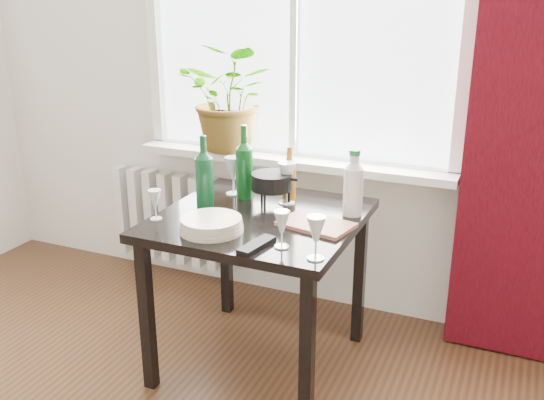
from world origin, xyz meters
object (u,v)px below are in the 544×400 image
at_px(fondue_pot, 272,189).
at_px(cutting_board, 316,224).
at_px(bottle_amber, 289,173).
at_px(wineglass_front_left, 155,205).
at_px(radiator, 175,218).
at_px(potted_plant, 232,98).
at_px(wineglass_back_left, 233,175).
at_px(wineglass_far_right, 316,237).
at_px(wineglass_back_center, 287,182).
at_px(plate_stack, 211,225).
at_px(cleaning_bottle, 353,182).
at_px(tv_remote, 257,245).
at_px(wineglass_front_right, 282,229).
at_px(wine_bottle_right, 244,161).
at_px(wine_bottle_left, 204,171).
at_px(table, 260,235).

relative_size(fondue_pot, cutting_board, 0.73).
relative_size(bottle_amber, wineglass_front_left, 1.91).
bearing_deg(radiator, potted_plant, -3.18).
bearing_deg(wineglass_back_left, wineglass_far_right, -41.60).
distance_m(wineglass_back_center, fondue_pot, 0.07).
xyz_separation_m(radiator, plate_stack, (0.75, -0.88, 0.39)).
xyz_separation_m(radiator, cleaning_bottle, (1.22, -0.46, 0.51)).
distance_m(fondue_pot, tv_remote, 0.51).
bearing_deg(wineglass_front_left, plate_stack, -4.53).
bearing_deg(wineglass_front_left, radiator, 118.67).
distance_m(radiator, wineglass_back_left, 0.87).
bearing_deg(fondue_pot, cutting_board, -49.52).
xyz_separation_m(wineglass_back_center, tv_remote, (0.09, -0.52, -0.09)).
distance_m(wineglass_front_right, fondue_pot, 0.50).
xyz_separation_m(wine_bottle_right, bottle_amber, (0.20, 0.05, -0.05)).
bearing_deg(tv_remote, radiator, 145.99).
xyz_separation_m(radiator, wine_bottle_left, (0.58, -0.63, 0.53)).
distance_m(table, plate_stack, 0.29).
relative_size(cleaning_bottle, wineglass_back_left, 1.57).
relative_size(plate_stack, cutting_board, 0.89).
bearing_deg(tv_remote, cutting_board, 76.26).
distance_m(wineglass_back_left, wineglass_front_left, 0.46).
bearing_deg(wineglass_back_left, tv_remote, -55.26).
relative_size(wine_bottle_left, wineglass_back_left, 1.77).
bearing_deg(table, wineglass_front_right, -51.72).
bearing_deg(wineglass_back_center, wineglass_far_right, -58.00).
bearing_deg(table, wine_bottle_right, 130.59).
bearing_deg(wineglass_back_center, table, -104.42).
relative_size(wine_bottle_right, cleaning_bottle, 1.19).
bearing_deg(wineglass_far_right, wineglass_front_left, 171.91).
relative_size(wine_bottle_right, bottle_amber, 1.37).
bearing_deg(cutting_board, table, 174.89).
bearing_deg(fondue_pot, table, -102.92).
bearing_deg(radiator, wine_bottle_left, -47.36).
bearing_deg(wineglass_front_left, potted_plant, 93.76).
bearing_deg(bottle_amber, wineglass_back_left, -173.03).
distance_m(radiator, wineglass_far_right, 1.62).
bearing_deg(radiator, fondue_pot, -29.37).
bearing_deg(wineglass_back_left, radiator, 145.75).
distance_m(cleaning_bottle, plate_stack, 0.64).
height_order(potted_plant, wineglass_front_left, potted_plant).
relative_size(table, wineglass_front_right, 5.68).
height_order(bottle_amber, tv_remote, bottle_amber).
relative_size(bottle_amber, tv_remote, 1.36).
bearing_deg(wine_bottle_right, bottle_amber, 14.39).
height_order(wineglass_back_left, wineglass_front_left, wineglass_back_left).
xyz_separation_m(table, wineglass_back_center, (0.05, 0.19, 0.19)).
bearing_deg(fondue_pot, wineglass_front_right, -78.63).
xyz_separation_m(wine_bottle_right, wineglass_front_left, (-0.22, -0.42, -0.11)).
bearing_deg(tv_remote, wineglass_front_right, 35.80).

